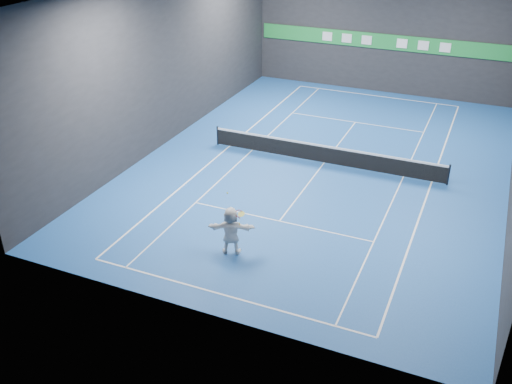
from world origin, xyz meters
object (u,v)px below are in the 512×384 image
at_px(player, 231,231).
at_px(tennis_net, 325,154).
at_px(tennis_ball, 227,193).
at_px(tennis_racket, 239,215).

xyz_separation_m(player, tennis_net, (0.87, 9.36, -0.46)).
relative_size(player, tennis_net, 0.16).
bearing_deg(tennis_net, tennis_ball, -95.96).
bearing_deg(tennis_racket, tennis_ball, -172.13).
distance_m(player, tennis_net, 9.42).
relative_size(player, tennis_ball, 30.45).
bearing_deg(tennis_ball, tennis_racket, 7.87).
xyz_separation_m(tennis_ball, tennis_net, (0.98, 9.38, -2.09)).
height_order(tennis_ball, tennis_net, tennis_ball).
bearing_deg(player, tennis_racket, 167.71).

